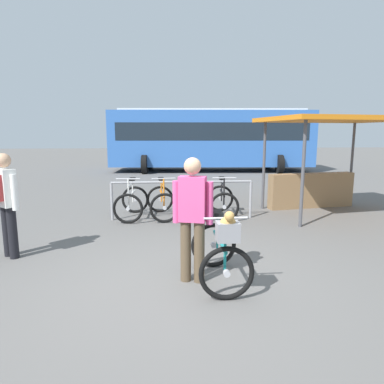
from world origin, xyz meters
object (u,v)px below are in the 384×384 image
(racked_bike_black, at_px, (222,201))
(bus_distant, at_px, (211,137))
(racked_bike_white, at_px, (132,202))
(pedestrian_with_backpack, at_px, (5,199))
(racked_bike_orange, at_px, (162,202))
(person_with_featured_bike, at_px, (193,214))
(featured_bicycle, at_px, (221,249))
(market_stall, at_px, (323,155))
(racked_bike_red, at_px, (192,201))

(racked_bike_black, relative_size, bus_distant, 0.11)
(racked_bike_white, distance_m, pedestrian_with_backpack, 3.00)
(racked_bike_orange, xyz_separation_m, bus_distant, (2.41, 9.74, 1.37))
(racked_bike_black, distance_m, person_with_featured_bike, 3.69)
(racked_bike_white, bearing_deg, featured_bicycle, -68.28)
(person_with_featured_bike, xyz_separation_m, bus_distant, (1.99, 13.27, 0.83))
(featured_bicycle, bearing_deg, market_stall, 52.12)
(person_with_featured_bike, distance_m, bus_distant, 13.44)
(racked_bike_red, bearing_deg, pedestrian_with_backpack, -141.83)
(featured_bicycle, distance_m, pedestrian_with_backpack, 3.43)
(featured_bicycle, xyz_separation_m, market_stall, (3.19, 4.10, 0.91))
(bus_distant, bearing_deg, person_with_featured_bike, -98.53)
(racked_bike_white, bearing_deg, market_stall, 4.85)
(racked_bike_red, xyz_separation_m, market_stall, (3.26, 0.40, 1.03))
(person_with_featured_bike, bearing_deg, featured_bicycle, -26.21)
(racked_bike_white, height_order, featured_bicycle, featured_bicycle)
(market_stall, bearing_deg, racked_bike_black, -171.05)
(featured_bicycle, height_order, market_stall, market_stall)
(racked_bike_red, xyz_separation_m, racked_bike_black, (0.70, -0.00, -0.00))
(person_with_featured_bike, bearing_deg, pedestrian_with_backpack, 158.53)
(pedestrian_with_backpack, relative_size, market_stall, 0.48)
(racked_bike_white, relative_size, racked_bike_orange, 0.98)
(racked_bike_orange, height_order, bus_distant, bus_distant)
(pedestrian_with_backpack, height_order, market_stall, market_stall)
(racked_bike_black, height_order, bus_distant, bus_distant)
(racked_bike_white, height_order, bus_distant, bus_distant)
(racked_bike_orange, relative_size, racked_bike_red, 1.04)
(racked_bike_orange, relative_size, bus_distant, 0.11)
(racked_bike_black, distance_m, market_stall, 2.79)
(racked_bike_white, bearing_deg, racked_bike_orange, -0.20)
(racked_bike_red, xyz_separation_m, person_with_featured_bike, (-0.28, -3.52, 0.54))
(racked_bike_orange, relative_size, person_with_featured_bike, 0.70)
(racked_bike_white, distance_m, racked_bike_red, 1.40)
(racked_bike_red, distance_m, market_stall, 3.44)
(racked_bike_black, bearing_deg, pedestrian_with_backpack, -147.39)
(racked_bike_black, bearing_deg, racked_bike_orange, 179.80)
(person_with_featured_bike, bearing_deg, racked_bike_red, 85.50)
(racked_bike_orange, relative_size, market_stall, 0.33)
(racked_bike_orange, xyz_separation_m, racked_bike_red, (0.70, -0.00, 0.00))
(person_with_featured_bike, relative_size, pedestrian_with_backpack, 1.00)
(racked_bike_red, bearing_deg, racked_bike_black, -0.20)
(market_stall, bearing_deg, racked_bike_red, -172.99)
(racked_bike_white, distance_m, bus_distant, 10.32)
(racked_bike_orange, bearing_deg, pedestrian_with_backpack, -134.48)
(racked_bike_black, bearing_deg, market_stall, 8.95)
(bus_distant, relative_size, market_stall, 2.95)
(pedestrian_with_backpack, distance_m, bus_distant, 13.10)
(pedestrian_with_backpack, bearing_deg, racked_bike_black, 32.61)
(featured_bicycle, relative_size, market_stall, 0.35)
(racked_bike_white, height_order, market_stall, market_stall)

